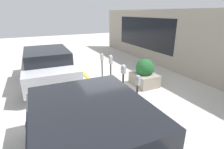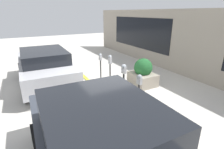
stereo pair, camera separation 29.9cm
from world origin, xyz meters
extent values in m
plane|color=beige|center=(0.00, 0.00, 0.00)|extent=(40.00, 40.00, 0.00)
cube|color=gold|center=(0.00, 0.08, 0.02)|extent=(19.00, 0.16, 0.04)
cube|color=#9E9384|center=(0.00, -4.48, 1.61)|extent=(19.00, 0.15, 3.21)
cube|color=black|center=(4.28, -4.39, 1.77)|extent=(5.70, 0.02, 1.93)
cylinder|color=#232326|center=(-1.31, -0.31, 0.49)|extent=(0.06, 0.06, 0.98)
cube|color=#99999E|center=(-1.31, -0.31, 1.10)|extent=(0.19, 0.09, 0.23)
sphere|color=gray|center=(-1.31, -0.31, 1.22)|extent=(0.16, 0.16, 0.16)
cylinder|color=#232326|center=(-0.50, -0.27, 0.55)|extent=(0.07, 0.07, 1.09)
cube|color=#99999E|center=(-0.50, -0.27, 1.21)|extent=(0.20, 0.09, 0.24)
sphere|color=gray|center=(-0.50, -0.27, 1.33)|extent=(0.17, 0.17, 0.17)
cylinder|color=#232326|center=(0.46, -0.25, 0.60)|extent=(0.05, 0.05, 1.19)
cube|color=#99999E|center=(0.46, -0.25, 1.33)|extent=(0.15, 0.09, 0.28)
sphere|color=gray|center=(0.46, -0.25, 1.47)|extent=(0.13, 0.13, 0.13)
cylinder|color=#232326|center=(1.31, -0.24, 0.57)|extent=(0.05, 0.05, 1.14)
cube|color=#99999E|center=(1.31, -0.24, 1.25)|extent=(0.14, 0.09, 0.22)
sphere|color=gray|center=(1.31, -0.24, 1.36)|extent=(0.12, 0.12, 0.12)
cube|color=gray|center=(0.45, -1.87, 0.27)|extent=(1.14, 0.91, 0.54)
sphere|color=#1E5628|center=(0.45, -1.87, 0.79)|extent=(0.80, 0.80, 0.80)
cube|color=#383D47|center=(-2.92, 1.78, 0.74)|extent=(4.17, 2.09, 0.74)
cube|color=black|center=(-3.08, 1.78, 1.41)|extent=(2.19, 1.80, 0.61)
cylinder|color=black|center=(-1.64, 0.87, 0.37)|extent=(0.74, 0.24, 0.74)
cylinder|color=black|center=(-1.64, 2.69, 0.37)|extent=(0.74, 0.24, 0.74)
cube|color=#B7B7BC|center=(2.64, 1.84, 0.73)|extent=(4.66, 2.09, 0.73)
cube|color=black|center=(2.45, 1.84, 1.32)|extent=(2.44, 1.80, 0.46)
cylinder|color=black|center=(4.07, 0.93, 0.36)|extent=(0.73, 0.24, 0.73)
cylinder|color=black|center=(4.07, 2.76, 0.36)|extent=(0.73, 0.24, 0.73)
cylinder|color=black|center=(1.20, 0.93, 0.36)|extent=(0.73, 0.24, 0.73)
cylinder|color=black|center=(1.20, 2.76, 0.36)|extent=(0.73, 0.24, 0.73)
camera|label=1|loc=(-5.36, 2.50, 3.05)|focal=28.00mm
camera|label=2|loc=(-5.22, 2.77, 3.05)|focal=28.00mm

